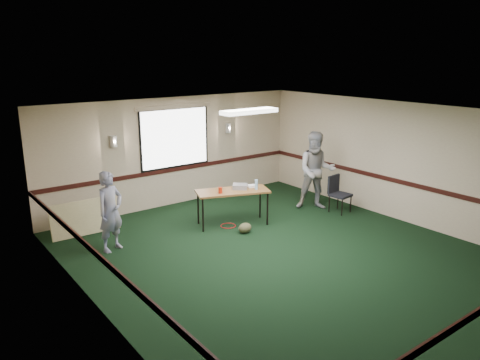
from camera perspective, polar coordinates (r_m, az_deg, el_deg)
ground at (r=9.09m, az=5.01°, el=-9.05°), size 8.00×8.00×0.00m
room_shell at (r=10.19m, az=-2.80°, el=3.03°), size 8.00×8.02×8.00m
folding_table at (r=10.34m, az=-0.91°, el=-1.58°), size 1.72×1.16×0.80m
projector at (r=10.43m, az=0.00°, el=-0.80°), size 0.41×0.41×0.11m
game_console at (r=10.58m, az=1.48°, el=-0.73°), size 0.23×0.21×0.05m
red_cup at (r=10.11m, az=-2.41°, el=-1.26°), size 0.09×0.09×0.13m
water_bottle at (r=10.37m, az=2.00°, el=-0.56°), size 0.07×0.07×0.22m
duffel_bag at (r=10.06m, az=0.61°, el=-5.86°), size 0.37×0.33×0.22m
cable_coil at (r=10.47m, az=-1.45°, el=-5.59°), size 0.42×0.42×0.02m
folded_table at (r=10.44m, az=-18.35°, el=-4.36°), size 1.44×0.25×0.74m
conference_chair at (r=11.50m, az=11.80°, el=-1.30°), size 0.49×0.50×0.89m
person_left at (r=9.33m, az=-15.52°, el=-3.70°), size 0.67×0.56×1.58m
person_right at (r=11.53m, az=9.28°, el=1.12°), size 1.18×1.15×1.92m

